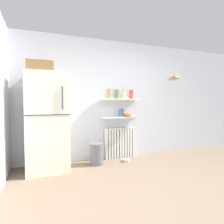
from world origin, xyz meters
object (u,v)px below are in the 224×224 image
object	(u,v)px
storage_jar_2	(124,94)
pet_food_bowl	(126,160)
radiator	(120,143)
vase	(121,113)
refrigerator	(47,120)
storage_jar_0	(109,94)
hanging_fruit_basket	(173,78)
shelf_bowl	(127,115)
storage_jar_1	(117,94)
trash_bin	(97,154)
storage_jar_3	(131,94)

from	to	relation	value
storage_jar_2	pet_food_bowl	xyz separation A→B (m)	(-0.07, -0.28, -1.40)
radiator	vase	world-z (taller)	vase
refrigerator	pet_food_bowl	distance (m)	1.81
radiator	storage_jar_0	distance (m)	1.12
pet_food_bowl	hanging_fruit_basket	size ratio (longest dim) A/B	0.53
pet_food_bowl	hanging_fruit_basket	distance (m)	2.15
storage_jar_0	shelf_bowl	bearing A→B (deg)	0.00
storage_jar_1	trash_bin	world-z (taller)	storage_jar_1
refrigerator	vase	bearing A→B (deg)	8.34
vase	hanging_fruit_basket	xyz separation A→B (m)	(1.21, -0.25, 0.79)
storage_jar_0	trash_bin	xyz separation A→B (m)	(-0.35, -0.24, -1.21)
refrigerator	storage_jar_1	xyz separation A→B (m)	(1.46, 0.23, 0.50)
vase	hanging_fruit_basket	bearing A→B (deg)	-11.66
radiator	vase	distance (m)	0.68
radiator	vase	bearing A→B (deg)	-59.53
shelf_bowl	hanging_fruit_basket	distance (m)	1.36
trash_bin	pet_food_bowl	world-z (taller)	trash_bin
storage_jar_2	trash_bin	xyz separation A→B (m)	(-0.71, -0.24, -1.21)
storage_jar_2	pet_food_bowl	distance (m)	1.43
storage_jar_1	shelf_bowl	bearing A→B (deg)	0.00
storage_jar_1	shelf_bowl	world-z (taller)	storage_jar_1
storage_jar_1	vase	bearing A→B (deg)	0.00
storage_jar_2	storage_jar_0	bearing A→B (deg)	180.00
vase	trash_bin	world-z (taller)	vase
refrigerator	storage_jar_0	size ratio (longest dim) A/B	9.52
vase	radiator	bearing A→B (deg)	120.47
storage_jar_0	storage_jar_2	bearing A→B (deg)	-0.00
storage_jar_3	hanging_fruit_basket	distance (m)	1.06
storage_jar_1	radiator	bearing A→B (deg)	18.68
storage_jar_3	vase	xyz separation A→B (m)	(-0.25, 0.00, -0.41)
shelf_bowl	pet_food_bowl	world-z (taller)	shelf_bowl
refrigerator	vase	size ratio (longest dim) A/B	10.74
storage_jar_3	pet_food_bowl	xyz separation A→B (m)	(-0.25, -0.28, -1.40)
refrigerator	storage_jar_1	bearing A→B (deg)	8.94
vase	shelf_bowl	size ratio (longest dim) A/B	0.92
radiator	storage_jar_1	size ratio (longest dim) A/B	3.33
shelf_bowl	storage_jar_3	bearing A→B (deg)	-0.00
storage_jar_1	trash_bin	xyz separation A→B (m)	(-0.53, -0.24, -1.21)
radiator	storage_jar_0	world-z (taller)	storage_jar_0
radiator	hanging_fruit_basket	size ratio (longest dim) A/B	2.15
storage_jar_2	storage_jar_1	bearing A→B (deg)	180.00
radiator	storage_jar_0	xyz separation A→B (m)	(-0.27, -0.03, 1.09)
storage_jar_0	trash_bin	bearing A→B (deg)	-146.20
refrigerator	storage_jar_2	bearing A→B (deg)	7.99
refrigerator	trash_bin	world-z (taller)	refrigerator
hanging_fruit_basket	shelf_bowl	bearing A→B (deg)	166.65
radiator	storage_jar_1	bearing A→B (deg)	-161.32
storage_jar_1	pet_food_bowl	size ratio (longest dim) A/B	1.22
storage_jar_0	storage_jar_3	xyz separation A→B (m)	(0.53, -0.00, 0.00)
radiator	hanging_fruit_basket	world-z (taller)	hanging_fruit_basket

